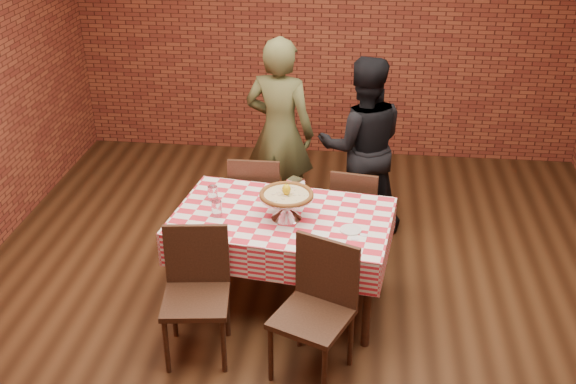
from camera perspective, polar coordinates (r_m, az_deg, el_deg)
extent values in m
plane|color=black|center=(5.39, 1.11, -9.55)|extent=(6.00, 6.00, 0.00)
plane|color=maroon|center=(7.51, 3.45, 13.58)|extent=(5.50, 0.00, 5.50)
cube|color=#402618|center=(5.26, -0.44, -5.55)|extent=(1.67, 1.14, 0.75)
cylinder|color=beige|center=(4.94, -0.13, -0.27)|extent=(0.43, 0.43, 0.03)
ellipsoid|color=gold|center=(4.92, -0.13, 0.21)|extent=(0.07, 0.07, 0.08)
cylinder|color=white|center=(5.05, -5.93, -1.39)|extent=(0.08, 0.08, 0.12)
cylinder|color=white|center=(5.27, -6.26, -0.12)|extent=(0.08, 0.08, 0.12)
cylinder|color=white|center=(4.88, 5.22, -3.14)|extent=(0.17, 0.17, 0.01)
cube|color=white|center=(4.79, 5.58, -3.89)|extent=(0.05, 0.04, 0.00)
cube|color=white|center=(4.84, 6.28, -3.57)|extent=(0.06, 0.04, 0.00)
cube|color=silver|center=(5.27, 0.64, 0.32)|extent=(0.14, 0.13, 0.15)
imported|color=#4C4D2B|center=(6.19, -0.69, 4.95)|extent=(0.71, 0.55, 1.75)
imported|color=black|center=(6.11, 6.16, 3.82)|extent=(0.87, 0.72, 1.62)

